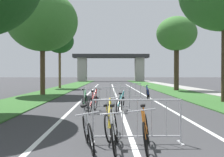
# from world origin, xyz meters

# --- Properties ---
(grass_verge_left) EXTENTS (3.21, 71.84, 0.05)m
(grass_verge_left) POSITION_xyz_m (-5.73, 29.39, 0.03)
(grass_verge_left) COLOR #2D5B26
(grass_verge_left) RESTS_ON ground
(grass_verge_right) EXTENTS (3.21, 71.84, 0.05)m
(grass_verge_right) POSITION_xyz_m (5.73, 29.39, 0.03)
(grass_verge_right) COLOR #2D5B26
(grass_verge_right) RESTS_ON ground
(sidewalk_path_right) EXTENTS (2.23, 71.84, 0.08)m
(sidewalk_path_right) POSITION_xyz_m (8.44, 29.39, 0.04)
(sidewalk_path_right) COLOR gray
(sidewalk_path_right) RESTS_ON ground
(lane_stripe_center) EXTENTS (0.14, 41.56, 0.01)m
(lane_stripe_center) POSITION_xyz_m (0.00, 20.78, 0.00)
(lane_stripe_center) COLOR silver
(lane_stripe_center) RESTS_ON ground
(lane_stripe_right_lane) EXTENTS (0.14, 41.56, 0.01)m
(lane_stripe_right_lane) POSITION_xyz_m (2.27, 20.78, 0.00)
(lane_stripe_right_lane) COLOR silver
(lane_stripe_right_lane) RESTS_ON ground
(lane_stripe_left_lane) EXTENTS (0.14, 41.56, 0.01)m
(lane_stripe_left_lane) POSITION_xyz_m (-2.27, 20.78, 0.00)
(lane_stripe_left_lane) COLOR silver
(lane_stripe_left_lane) RESTS_ON ground
(overpass_bridge) EXTENTS (17.46, 3.68, 6.29)m
(overpass_bridge) POSITION_xyz_m (0.00, 59.37, 4.28)
(overpass_bridge) COLOR #2D2D30
(overpass_bridge) RESTS_ON ground
(tree_left_pine_near) EXTENTS (5.53, 5.53, 8.14)m
(tree_left_pine_near) POSITION_xyz_m (-5.75, 18.44, 5.78)
(tree_left_pine_near) COLOR #4C3823
(tree_left_pine_near) RESTS_ON ground
(tree_left_maple_mid) EXTENTS (3.24, 3.24, 6.82)m
(tree_left_maple_mid) POSITION_xyz_m (-6.17, 28.11, 5.41)
(tree_left_maple_mid) COLOR brown
(tree_left_maple_mid) RESTS_ON ground
(tree_right_oak_mid) EXTENTS (3.99, 3.99, 7.38)m
(tree_right_oak_mid) POSITION_xyz_m (6.19, 23.84, 5.62)
(tree_right_oak_mid) COLOR #3D2D1E
(tree_right_oak_mid) RESTS_ON ground
(crowd_barrier_nearest) EXTENTS (2.12, 0.48, 1.05)m
(crowd_barrier_nearest) POSITION_xyz_m (0.09, 3.59, 0.52)
(crowd_barrier_nearest) COLOR #ADADB2
(crowd_barrier_nearest) RESTS_ON ground
(crowd_barrier_second) EXTENTS (2.13, 0.53, 1.05)m
(crowd_barrier_second) POSITION_xyz_m (-0.64, 9.41, 0.52)
(crowd_barrier_second) COLOR #ADADB2
(crowd_barrier_second) RESTS_ON ground
(crowd_barrier_third) EXTENTS (2.11, 0.45, 1.05)m
(crowd_barrier_third) POSITION_xyz_m (0.57, 15.23, 0.52)
(crowd_barrier_third) COLOR #ADADB2
(crowd_barrier_third) RESTS_ON ground
(bicycle_orange_0) EXTENTS (0.63, 1.76, 0.96)m
(bicycle_orange_0) POSITION_xyz_m (0.23, 3.13, 0.39)
(bicycle_orange_0) COLOR black
(bicycle_orange_0) RESTS_ON ground
(bicycle_silver_1) EXTENTS (0.49, 1.62, 0.94)m
(bicycle_silver_1) POSITION_xyz_m (-1.03, 3.21, 0.37)
(bicycle_silver_1) COLOR black
(bicycle_silver_1) RESTS_ON ground
(bicycle_teal_2) EXTENTS (0.69, 1.61, 0.90)m
(bicycle_teal_2) POSITION_xyz_m (-0.05, 9.02, 0.35)
(bicycle_teal_2) COLOR black
(bicycle_teal_2) RESTS_ON ground
(bicycle_red_3) EXTENTS (0.60, 1.70, 1.01)m
(bicycle_red_3) POSITION_xyz_m (-1.24, 8.94, 0.38)
(bicycle_red_3) COLOR black
(bicycle_red_3) RESTS_ON ground
(bicycle_green_4) EXTENTS (0.46, 1.73, 0.97)m
(bicycle_green_4) POSITION_xyz_m (-1.66, 9.85, 0.37)
(bicycle_green_4) COLOR black
(bicycle_green_4) RESTS_ON ground
(bicycle_blue_5) EXTENTS (0.69, 1.66, 0.96)m
(bicycle_blue_5) POSITION_xyz_m (2.00, 14.74, 0.37)
(bicycle_blue_5) COLOR black
(bicycle_blue_5) RESTS_ON ground
(bicycle_white_6) EXTENTS (0.44, 1.75, 0.95)m
(bicycle_white_6) POSITION_xyz_m (-0.44, 3.17, 0.38)
(bicycle_white_6) COLOR black
(bicycle_white_6) RESTS_ON ground
(bicycle_yellow_7) EXTENTS (0.47, 1.66, 1.02)m
(bicycle_yellow_7) POSITION_xyz_m (-0.52, 4.20, 0.39)
(bicycle_yellow_7) COLOR black
(bicycle_yellow_7) RESTS_ON ground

